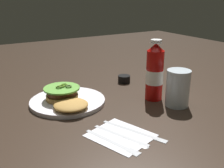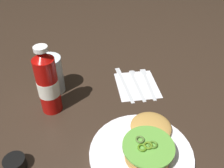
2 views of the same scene
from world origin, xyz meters
name	(u,v)px [view 1 (image 1 of 2)]	position (x,y,z in m)	size (l,w,h in m)	color
ground_plane	(104,115)	(0.00, 0.00, 0.00)	(3.00, 3.00, 0.00)	#2F2219
dinner_plate	(68,101)	(-0.16, -0.06, 0.01)	(0.28, 0.28, 0.01)	white
burger_sandwich	(65,97)	(-0.14, -0.08, 0.03)	(0.22, 0.13, 0.05)	#B3843E
ketchup_bottle	(155,73)	(-0.03, 0.23, 0.10)	(0.07, 0.07, 0.23)	#A90B08
water_glass	(178,88)	(0.06, 0.27, 0.07)	(0.08, 0.08, 0.13)	silver
condiment_cup	(124,79)	(-0.25, 0.25, 0.02)	(0.06, 0.06, 0.03)	black
napkin	(121,135)	(0.14, -0.02, 0.00)	(0.17, 0.14, 0.00)	silver
fork_utensil	(116,143)	(0.17, -0.06, 0.00)	(0.18, 0.07, 0.00)	silver
spoon_utensil	(129,138)	(0.17, -0.01, 0.00)	(0.18, 0.08, 0.00)	silver
butter_knife	(137,131)	(0.15, 0.03, 0.00)	(0.20, 0.10, 0.00)	silver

